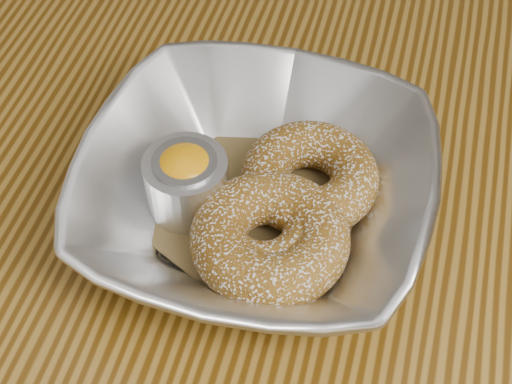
% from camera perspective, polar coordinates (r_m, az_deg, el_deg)
% --- Properties ---
extents(table, '(1.20, 0.80, 0.75)m').
position_cam_1_polar(table, '(0.69, 8.33, -4.70)').
color(table, brown).
rests_on(table, ground_plane).
extents(serving_bowl, '(0.25, 0.25, 0.06)m').
position_cam_1_polar(serving_bowl, '(0.56, 0.00, 0.05)').
color(serving_bowl, silver).
rests_on(serving_bowl, table).
extents(parchment, '(0.20, 0.20, 0.00)m').
position_cam_1_polar(parchment, '(0.57, 0.00, -1.34)').
color(parchment, brown).
rests_on(parchment, table).
extents(donut_back, '(0.11, 0.11, 0.04)m').
position_cam_1_polar(donut_back, '(0.57, 3.93, 1.10)').
color(donut_back, brown).
rests_on(donut_back, parchment).
extents(donut_front, '(0.11, 0.11, 0.03)m').
position_cam_1_polar(donut_front, '(0.54, 0.54, -2.74)').
color(donut_front, brown).
rests_on(donut_front, parchment).
extents(donut_extra, '(0.14, 0.14, 0.04)m').
position_cam_1_polar(donut_extra, '(0.53, 1.03, -3.38)').
color(donut_extra, brown).
rests_on(donut_extra, parchment).
extents(ramekin, '(0.06, 0.06, 0.05)m').
position_cam_1_polar(ramekin, '(0.56, -5.09, 0.84)').
color(ramekin, silver).
rests_on(ramekin, table).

